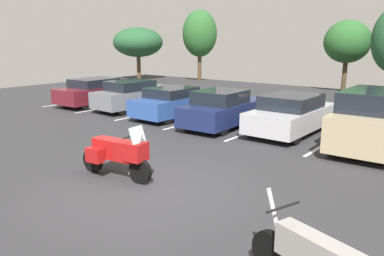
{
  "coord_description": "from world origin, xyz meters",
  "views": [
    {
      "loc": [
        6.01,
        -5.92,
        3.36
      ],
      "look_at": [
        -0.29,
        2.11,
        1.02
      ],
      "focal_mm": 35.64,
      "sensor_mm": 36.0,
      "label": 1
    }
  ],
  "objects_px": {
    "car_grey": "(136,95)",
    "car_silver": "(292,114)",
    "motorcycle_touring": "(118,153)",
    "car_tan": "(376,120)",
    "car_maroon": "(99,91)",
    "car_navy": "(225,109)",
    "car_blue": "(175,102)"
  },
  "relations": [
    {
      "from": "motorcycle_touring",
      "to": "car_silver",
      "type": "height_order",
      "value": "car_silver"
    },
    {
      "from": "car_grey",
      "to": "car_silver",
      "type": "xyz_separation_m",
      "value": [
        8.2,
        0.05,
        -0.01
      ]
    },
    {
      "from": "car_maroon",
      "to": "car_silver",
      "type": "distance_m",
      "value": 10.94
    },
    {
      "from": "motorcycle_touring",
      "to": "car_tan",
      "type": "xyz_separation_m",
      "value": [
        4.36,
        6.76,
        0.28
      ]
    },
    {
      "from": "car_maroon",
      "to": "car_navy",
      "type": "distance_m",
      "value": 8.33
    },
    {
      "from": "motorcycle_touring",
      "to": "car_grey",
      "type": "distance_m",
      "value": 9.86
    },
    {
      "from": "car_navy",
      "to": "car_tan",
      "type": "height_order",
      "value": "car_tan"
    },
    {
      "from": "car_maroon",
      "to": "car_blue",
      "type": "xyz_separation_m",
      "value": [
        5.54,
        -0.17,
        -0.04
      ]
    },
    {
      "from": "car_navy",
      "to": "car_tan",
      "type": "bearing_deg",
      "value": 1.09
    },
    {
      "from": "car_grey",
      "to": "car_tan",
      "type": "height_order",
      "value": "car_tan"
    },
    {
      "from": "car_maroon",
      "to": "car_blue",
      "type": "relative_size",
      "value": 1.13
    },
    {
      "from": "car_navy",
      "to": "car_tan",
      "type": "relative_size",
      "value": 1.0
    },
    {
      "from": "car_maroon",
      "to": "car_blue",
      "type": "bearing_deg",
      "value": -1.71
    },
    {
      "from": "car_grey",
      "to": "car_blue",
      "type": "bearing_deg",
      "value": -5.25
    },
    {
      "from": "car_silver",
      "to": "car_tan",
      "type": "relative_size",
      "value": 0.96
    },
    {
      "from": "car_blue",
      "to": "car_tan",
      "type": "relative_size",
      "value": 0.97
    },
    {
      "from": "motorcycle_touring",
      "to": "car_navy",
      "type": "xyz_separation_m",
      "value": [
        -1.22,
        6.65,
        0.05
      ]
    },
    {
      "from": "car_grey",
      "to": "car_tan",
      "type": "bearing_deg",
      "value": -1.92
    },
    {
      "from": "motorcycle_touring",
      "to": "car_grey",
      "type": "bearing_deg",
      "value": 133.67
    },
    {
      "from": "car_navy",
      "to": "car_silver",
      "type": "bearing_deg",
      "value": 11.54
    },
    {
      "from": "car_blue",
      "to": "car_maroon",
      "type": "bearing_deg",
      "value": 178.29
    },
    {
      "from": "motorcycle_touring",
      "to": "car_navy",
      "type": "relative_size",
      "value": 0.49
    },
    {
      "from": "car_blue",
      "to": "car_navy",
      "type": "distance_m",
      "value": 2.79
    },
    {
      "from": "car_navy",
      "to": "car_tan",
      "type": "distance_m",
      "value": 5.59
    },
    {
      "from": "car_blue",
      "to": "car_navy",
      "type": "xyz_separation_m",
      "value": [
        2.78,
        -0.22,
        0.04
      ]
    },
    {
      "from": "motorcycle_touring",
      "to": "car_silver",
      "type": "xyz_separation_m",
      "value": [
        1.39,
        7.19,
        0.06
      ]
    },
    {
      "from": "car_silver",
      "to": "car_tan",
      "type": "height_order",
      "value": "car_tan"
    },
    {
      "from": "car_maroon",
      "to": "car_grey",
      "type": "xyz_separation_m",
      "value": [
        2.74,
        0.09,
        0.02
      ]
    },
    {
      "from": "car_blue",
      "to": "car_silver",
      "type": "distance_m",
      "value": 5.41
    },
    {
      "from": "car_silver",
      "to": "car_blue",
      "type": "bearing_deg",
      "value": -176.71
    },
    {
      "from": "motorcycle_touring",
      "to": "car_grey",
      "type": "height_order",
      "value": "car_grey"
    },
    {
      "from": "car_grey",
      "to": "car_tan",
      "type": "xyz_separation_m",
      "value": [
        11.17,
        -0.37,
        0.21
      ]
    }
  ]
}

